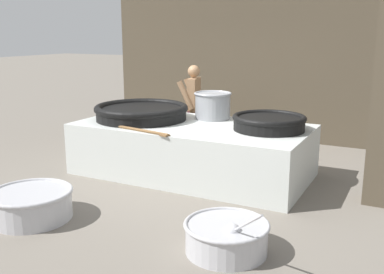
{
  "coord_description": "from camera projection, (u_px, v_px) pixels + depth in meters",
  "views": [
    {
      "loc": [
        3.06,
        -5.99,
        2.17
      ],
      "look_at": [
        0.0,
        0.0,
        0.59
      ],
      "focal_mm": 42.0,
      "sensor_mm": 36.0,
      "label": 1
    }
  ],
  "objects": [
    {
      "name": "ground_plane",
      "position": [
        192.0,
        174.0,
        7.04
      ],
      "size": [
        60.0,
        60.0,
        0.0
      ],
      "primitive_type": "plane",
      "color": "slate"
    },
    {
      "name": "back_wall",
      "position": [
        258.0,
        36.0,
        9.13
      ],
      "size": [
        6.58,
        0.24,
        4.17
      ],
      "primitive_type": "cube",
      "color": "#4C4233",
      "rests_on": "ground_plane"
    },
    {
      "name": "hearth_platform",
      "position": [
        192.0,
        149.0,
        6.95
      ],
      "size": [
        3.53,
        1.76,
        0.79
      ],
      "color": "silver",
      "rests_on": "ground_plane"
    },
    {
      "name": "giant_wok_near",
      "position": [
        141.0,
        111.0,
        7.23
      ],
      "size": [
        1.51,
        1.51,
        0.24
      ],
      "color": "black",
      "rests_on": "hearth_platform"
    },
    {
      "name": "giant_wok_far",
      "position": [
        269.0,
        122.0,
        6.45
      ],
      "size": [
        1.06,
        1.06,
        0.22
      ],
      "color": "black",
      "rests_on": "hearth_platform"
    },
    {
      "name": "stock_pot",
      "position": [
        213.0,
        105.0,
        7.26
      ],
      "size": [
        0.61,
        0.61,
        0.43
      ],
      "color": "gray",
      "rests_on": "hearth_platform"
    },
    {
      "name": "stirring_paddle",
      "position": [
        143.0,
        131.0,
        6.34
      ],
      "size": [
        1.04,
        0.25,
        0.04
      ],
      "rotation": [
        0.0,
        0.0,
        -0.18
      ],
      "color": "brown",
      "rests_on": "hearth_platform"
    },
    {
      "name": "cook",
      "position": [
        193.0,
        105.0,
        8.26
      ],
      "size": [
        0.44,
        0.63,
        1.59
      ],
      "rotation": [
        0.0,
        0.0,
        3.37
      ],
      "color": "#9E7551",
      "rests_on": "ground_plane"
    },
    {
      "name": "prep_bowl_vegetables",
      "position": [
        227.0,
        236.0,
        4.51
      ],
      "size": [
        0.96,
        0.91,
        0.68
      ],
      "color": "#B7B7BC",
      "rests_on": "ground_plane"
    },
    {
      "name": "prep_bowl_meat",
      "position": [
        31.0,
        203.0,
        5.31
      ],
      "size": [
        0.98,
        0.98,
        0.35
      ],
      "color": "#B7B7BC",
      "rests_on": "ground_plane"
    }
  ]
}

